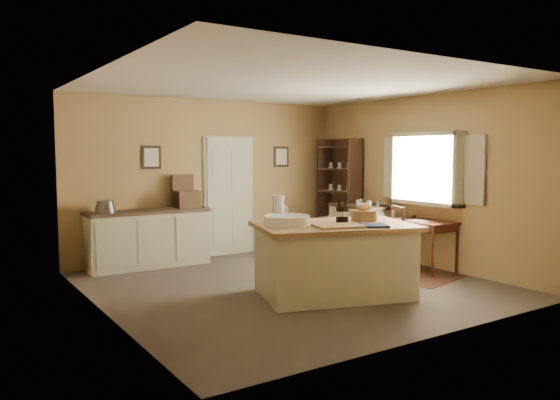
% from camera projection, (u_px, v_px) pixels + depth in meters
% --- Properties ---
extents(ground, '(5.00, 5.00, 0.00)m').
position_uv_depth(ground, '(292.00, 285.00, 7.43)').
color(ground, brown).
rests_on(ground, ground).
extents(wall_back, '(5.00, 0.10, 2.70)m').
position_uv_depth(wall_back, '(210.00, 179.00, 9.40)').
color(wall_back, '#9B7848').
rests_on(wall_back, ground).
extents(wall_front, '(5.00, 0.10, 2.70)m').
position_uv_depth(wall_front, '(439.00, 199.00, 5.22)').
color(wall_front, '#9B7848').
rests_on(wall_front, ground).
extents(wall_left, '(0.10, 5.00, 2.70)m').
position_uv_depth(wall_left, '(103.00, 194.00, 5.95)').
color(wall_left, '#9B7848').
rests_on(wall_left, ground).
extents(wall_right, '(0.10, 5.00, 2.70)m').
position_uv_depth(wall_right, '(422.00, 181.00, 8.67)').
color(wall_right, '#9B7848').
rests_on(wall_right, ground).
extents(ceiling, '(5.00, 5.00, 0.00)m').
position_uv_depth(ceiling, '(292.00, 84.00, 7.19)').
color(ceiling, silver).
rests_on(ceiling, wall_back).
extents(door, '(0.97, 0.06, 2.11)m').
position_uv_depth(door, '(229.00, 195.00, 9.59)').
color(door, beige).
rests_on(door, ground).
extents(framed_prints, '(2.82, 0.02, 0.38)m').
position_uv_depth(framed_prints, '(221.00, 157.00, 9.46)').
color(framed_prints, black).
rests_on(framed_prints, ground).
extents(window, '(0.25, 1.99, 1.12)m').
position_uv_depth(window, '(428.00, 169.00, 8.44)').
color(window, '#B3B192').
rests_on(window, ground).
extents(work_island, '(2.21, 1.76, 1.20)m').
position_uv_depth(work_island, '(333.00, 257.00, 6.85)').
color(work_island, '#B3B192').
rests_on(work_island, ground).
extents(sideboard, '(1.91, 0.55, 1.18)m').
position_uv_depth(sideboard, '(149.00, 237.00, 8.56)').
color(sideboard, '#B3B192').
rests_on(sideboard, ground).
extents(rug, '(1.44, 1.81, 0.01)m').
position_uv_depth(rug, '(400.00, 273.00, 8.12)').
color(rug, '#432416').
rests_on(rug, ground).
extents(writing_desk, '(0.59, 0.97, 0.82)m').
position_uv_depth(writing_desk, '(422.00, 227.00, 8.31)').
color(writing_desk, '#35120A').
rests_on(writing_desk, ground).
extents(desk_chair, '(0.60, 0.60, 1.00)m').
position_uv_depth(desk_chair, '(384.00, 242.00, 7.94)').
color(desk_chair, '#311D14').
rests_on(desk_chair, ground).
extents(right_cabinet, '(0.63, 1.13, 0.99)m').
position_uv_depth(right_cabinet, '(362.00, 230.00, 9.46)').
color(right_cabinet, '#B3B192').
rests_on(right_cabinet, ground).
extents(shelving_unit, '(0.35, 0.92, 2.05)m').
position_uv_depth(shelving_unit, '(341.00, 194.00, 10.14)').
color(shelving_unit, '#311D14').
rests_on(shelving_unit, ground).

